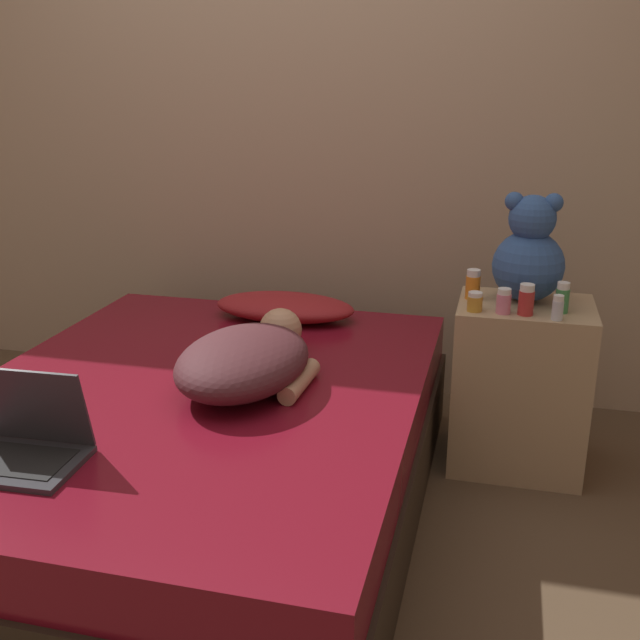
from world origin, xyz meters
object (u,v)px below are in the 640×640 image
object	(u,v)px
bottle_clear	(558,308)
bottle_orange	(473,285)
bottle_amber	(475,302)
pillow	(285,307)
laptop	(21,441)
person_lying	(248,359)
bottle_red	(526,300)
bottle_green	(562,298)
teddy_bear	(529,255)
bottle_pink	(504,301)

from	to	relation	value
bottle_clear	bottle_orange	world-z (taller)	bottle_orange
bottle_clear	bottle_amber	distance (m)	0.27
pillow	laptop	bearing A→B (deg)	-104.17
person_lying	bottle_clear	world-z (taller)	bottle_clear
bottle_red	bottle_orange	world-z (taller)	bottle_orange
laptop	bottle_red	world-z (taller)	bottle_red
bottle_red	bottle_green	size ratio (longest dim) A/B	1.00
teddy_bear	bottle_clear	xyz separation A→B (m)	(0.10, -0.21, -0.13)
bottle_red	bottle_pink	size ratio (longest dim) A/B	1.23
laptop	bottle_green	size ratio (longest dim) A/B	3.18
bottle_pink	bottle_amber	bearing A→B (deg)	178.63
bottle_green	bottle_orange	distance (m)	0.32
pillow	teddy_bear	size ratio (longest dim) A/B	1.48
pillow	bottle_green	distance (m)	1.09
pillow	bottle_clear	xyz separation A→B (m)	(1.04, -0.29, 0.17)
pillow	teddy_bear	bearing A→B (deg)	-5.27
laptop	bottle_clear	distance (m)	1.69
bottle_orange	laptop	bearing A→B (deg)	-132.45
person_lying	bottle_clear	size ratio (longest dim) A/B	8.47
bottle_clear	bottle_pink	size ratio (longest dim) A/B	0.97
person_lying	bottle_orange	world-z (taller)	bottle_orange
teddy_bear	bottle_clear	distance (m)	0.26
teddy_bear	bottle_pink	bearing A→B (deg)	-113.09
laptop	bottle_orange	xyz separation A→B (m)	(1.07, 1.17, 0.17)
teddy_bear	bottle_amber	world-z (taller)	teddy_bear
bottle_green	teddy_bear	bearing A→B (deg)	134.67
teddy_bear	bottle_orange	xyz separation A→B (m)	(-0.19, -0.03, -0.12)
pillow	bottle_orange	bearing A→B (deg)	-8.62
laptop	bottle_pink	bearing A→B (deg)	38.24
person_lying	teddy_bear	world-z (taller)	teddy_bear
bottle_amber	bottle_orange	distance (m)	0.15
bottle_green	bottle_orange	size ratio (longest dim) A/B	0.98
laptop	bottle_orange	world-z (taller)	bottle_orange
bottle_amber	bottle_pink	bearing A→B (deg)	-1.37
bottle_pink	bottle_orange	distance (m)	0.19
laptop	teddy_bear	bearing A→B (deg)	41.03
teddy_bear	bottle_red	xyz separation A→B (m)	(-0.00, -0.18, -0.12)
person_lying	bottle_red	bearing A→B (deg)	28.09
bottle_green	bottle_amber	bearing A→B (deg)	-169.16
bottle_orange	bottle_green	bearing A→B (deg)	-16.81
bottle_pink	laptop	bearing A→B (deg)	-139.19
bottle_clear	person_lying	bearing A→B (deg)	-158.61
laptop	bottle_pink	xyz separation A→B (m)	(1.19, 1.02, 0.16)
bottle_green	bottle_amber	distance (m)	0.30
pillow	bottle_pink	size ratio (longest dim) A/B	6.56
person_lying	laptop	bearing A→B (deg)	-120.42
bottle_green	bottle_pink	world-z (taller)	bottle_green
laptop	teddy_bear	xyz separation A→B (m)	(1.26, 1.20, 0.29)
bottle_red	bottle_green	world-z (taller)	same
pillow	bottle_amber	xyz separation A→B (m)	(0.76, -0.26, 0.16)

